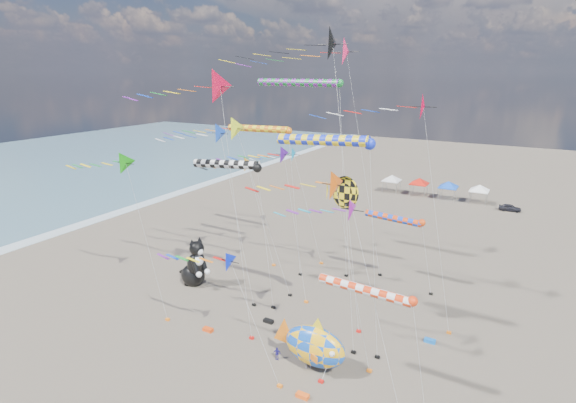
{
  "coord_description": "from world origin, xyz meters",
  "views": [
    {
      "loc": [
        16.55,
        -19.29,
        21.52
      ],
      "look_at": [
        -0.97,
        12.0,
        11.11
      ],
      "focal_mm": 28.0,
      "sensor_mm": 36.0,
      "label": 1
    }
  ],
  "objects_px": {
    "person_adult": "(309,358)",
    "child_blue": "(277,353)",
    "child_green": "(325,355)",
    "fish_inflatable": "(314,346)",
    "parked_car": "(510,208)",
    "cat_inflatable": "(194,261)"
  },
  "relations": [
    {
      "from": "person_adult",
      "to": "child_blue",
      "type": "distance_m",
      "value": 2.65
    },
    {
      "from": "child_green",
      "to": "child_blue",
      "type": "xyz_separation_m",
      "value": [
        -3.42,
        -1.43,
        -0.11
      ]
    },
    {
      "from": "person_adult",
      "to": "child_blue",
      "type": "relative_size",
      "value": 1.65
    },
    {
      "from": "child_blue",
      "to": "fish_inflatable",
      "type": "bearing_deg",
      "value": -19.95
    },
    {
      "from": "child_blue",
      "to": "person_adult",
      "type": "bearing_deg",
      "value": -17.97
    },
    {
      "from": "person_adult",
      "to": "child_blue",
      "type": "height_order",
      "value": "person_adult"
    },
    {
      "from": "child_green",
      "to": "parked_car",
      "type": "distance_m",
      "value": 50.92
    },
    {
      "from": "cat_inflatable",
      "to": "person_adult",
      "type": "height_order",
      "value": "cat_inflatable"
    },
    {
      "from": "cat_inflatable",
      "to": "child_blue",
      "type": "height_order",
      "value": "cat_inflatable"
    },
    {
      "from": "fish_inflatable",
      "to": "person_adult",
      "type": "distance_m",
      "value": 1.31
    },
    {
      "from": "child_green",
      "to": "fish_inflatable",
      "type": "bearing_deg",
      "value": -112.24
    },
    {
      "from": "person_adult",
      "to": "child_blue",
      "type": "xyz_separation_m",
      "value": [
        -2.62,
        -0.27,
        -0.33
      ]
    },
    {
      "from": "person_adult",
      "to": "child_green",
      "type": "xyz_separation_m",
      "value": [
        0.8,
        1.16,
        -0.22
      ]
    },
    {
      "from": "child_green",
      "to": "child_blue",
      "type": "bearing_deg",
      "value": -164.38
    },
    {
      "from": "cat_inflatable",
      "to": "parked_car",
      "type": "bearing_deg",
      "value": 74.73
    },
    {
      "from": "fish_inflatable",
      "to": "parked_car",
      "type": "bearing_deg",
      "value": 79.14
    },
    {
      "from": "child_blue",
      "to": "parked_car",
      "type": "bearing_deg",
      "value": 52.08
    },
    {
      "from": "cat_inflatable",
      "to": "child_blue",
      "type": "xyz_separation_m",
      "value": [
        13.89,
        -6.76,
        -2.19
      ]
    },
    {
      "from": "cat_inflatable",
      "to": "child_green",
      "type": "bearing_deg",
      "value": -1.42
    },
    {
      "from": "fish_inflatable",
      "to": "parked_car",
      "type": "distance_m",
      "value": 52.21
    },
    {
      "from": "fish_inflatable",
      "to": "child_green",
      "type": "xyz_separation_m",
      "value": [
        0.33,
        1.22,
        -1.44
      ]
    },
    {
      "from": "fish_inflatable",
      "to": "child_blue",
      "type": "distance_m",
      "value": 3.46
    }
  ]
}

